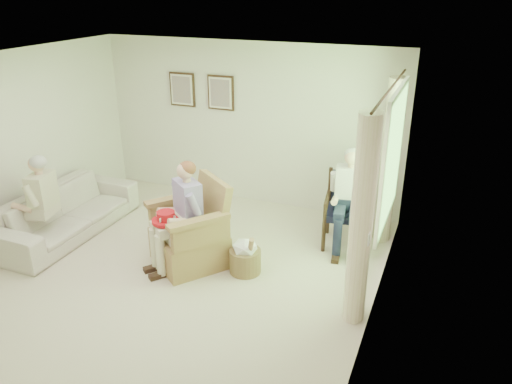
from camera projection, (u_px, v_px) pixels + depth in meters
floor at (162, 281)px, 6.16m from camera, size 5.50×5.50×0.00m
back_wall at (248, 124)px, 8.00m from camera, size 5.00×0.04×2.60m
right_wall at (376, 221)px, 4.79m from camera, size 0.04×5.50×2.60m
ceiling at (143, 68)px, 5.14m from camera, size 5.00×5.50×0.02m
window at (393, 155)px, 5.71m from camera, size 0.13×2.50×1.63m
curtain_left at (361, 222)px, 5.09m from camera, size 0.34×0.34×2.30m
curtain_right at (389, 163)px, 6.76m from camera, size 0.34×0.34×2.30m
framed_print_left at (182, 89)px, 8.17m from camera, size 0.45×0.05×0.55m
framed_print_right at (221, 93)px, 7.93m from camera, size 0.45×0.05×0.55m
wicker_armchair at (191, 237)px, 6.47m from camera, size 0.88×0.87×1.12m
wood_armchair at (350, 206)px, 6.90m from camera, size 0.64×0.60×0.99m
sofa at (67, 212)px, 7.22m from camera, size 2.29×0.89×0.67m
person_wicker at (183, 209)px, 6.16m from camera, size 0.40×0.62×1.39m
person_dark at (349, 193)px, 6.66m from camera, size 0.40×0.62×1.38m
person_sofa at (38, 198)px, 6.65m from camera, size 0.42×0.62×1.31m
red_hat at (166, 218)px, 6.12m from camera, size 0.35×0.35×0.14m
hatbox at (245, 256)px, 6.28m from camera, size 0.47×0.47×0.59m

